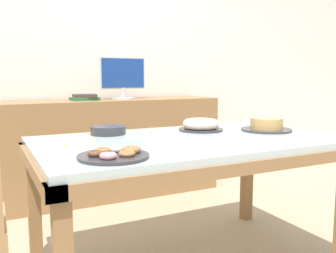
# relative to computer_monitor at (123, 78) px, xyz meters

# --- Properties ---
(wall_back) EXTENTS (8.00, 0.10, 2.60)m
(wall_back) POSITION_rel_computer_monitor_xyz_m (-0.14, 0.30, 0.22)
(wall_back) COLOR white
(wall_back) RESTS_ON ground
(dining_table) EXTENTS (1.68, 0.99, 0.76)m
(dining_table) POSITION_rel_computer_monitor_xyz_m (-0.14, -1.43, -0.41)
(dining_table) COLOR silver
(dining_table) RESTS_ON ground
(sideboard) EXTENTS (2.06, 0.44, 0.89)m
(sideboard) POSITION_rel_computer_monitor_xyz_m (-0.14, 0.00, -0.64)
(sideboard) COLOR olive
(sideboard) RESTS_ON ground
(computer_monitor) EXTENTS (0.42, 0.20, 0.38)m
(computer_monitor) POSITION_rel_computer_monitor_xyz_m (0.00, 0.00, 0.00)
(computer_monitor) COLOR silver
(computer_monitor) RESTS_ON sideboard
(book_stack) EXTENTS (0.24, 0.17, 0.05)m
(book_stack) POSITION_rel_computer_monitor_xyz_m (-0.35, 0.00, -0.16)
(book_stack) COLOR #2D6638
(book_stack) RESTS_ON sideboard
(cake_chocolate_round) EXTENTS (0.32, 0.32, 0.09)m
(cake_chocolate_round) POSITION_rel_computer_monitor_xyz_m (0.46, -1.40, -0.29)
(cake_chocolate_round) COLOR #333338
(cake_chocolate_round) RESTS_ON dining_table
(cake_golden_bundt) EXTENTS (0.28, 0.28, 0.07)m
(cake_golden_bundt) POSITION_rel_computer_monitor_xyz_m (0.09, -1.21, -0.29)
(cake_golden_bundt) COLOR #333338
(cake_golden_bundt) RESTS_ON dining_table
(pastry_platter) EXTENTS (0.31, 0.31, 0.04)m
(pastry_platter) POSITION_rel_computer_monitor_xyz_m (-0.66, -1.72, -0.31)
(pastry_platter) COLOR #333338
(pastry_platter) RESTS_ON dining_table
(plate_stack) EXTENTS (0.21, 0.21, 0.05)m
(plate_stack) POSITION_rel_computer_monitor_xyz_m (-0.49, -1.09, -0.30)
(plate_stack) COLOR #333338
(plate_stack) RESTS_ON dining_table
(tealight_centre) EXTENTS (0.04, 0.04, 0.04)m
(tealight_centre) POSITION_rel_computer_monitor_xyz_m (-0.18, -1.61, -0.31)
(tealight_centre) COLOR silver
(tealight_centre) RESTS_ON dining_table
(tealight_near_front) EXTENTS (0.04, 0.04, 0.04)m
(tealight_near_front) POSITION_rel_computer_monitor_xyz_m (-0.65, -1.33, -0.31)
(tealight_near_front) COLOR silver
(tealight_near_front) RESTS_ON dining_table
(tealight_right_edge) EXTENTS (0.04, 0.04, 0.04)m
(tealight_right_edge) POSITION_rel_computer_monitor_xyz_m (-0.82, -1.46, -0.31)
(tealight_right_edge) COLOR silver
(tealight_right_edge) RESTS_ON dining_table
(tealight_left_edge) EXTENTS (0.04, 0.04, 0.04)m
(tealight_left_edge) POSITION_rel_computer_monitor_xyz_m (-0.01, -1.63, -0.31)
(tealight_left_edge) COLOR silver
(tealight_left_edge) RESTS_ON dining_table
(tealight_near_cakes) EXTENTS (0.04, 0.04, 0.04)m
(tealight_near_cakes) POSITION_rel_computer_monitor_xyz_m (-0.23, -1.13, -0.31)
(tealight_near_cakes) COLOR silver
(tealight_near_cakes) RESTS_ON dining_table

